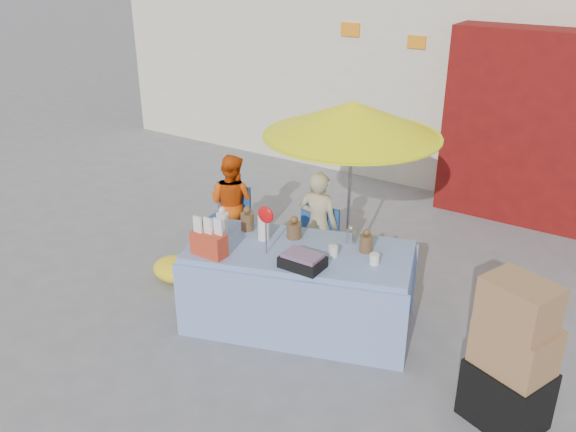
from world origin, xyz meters
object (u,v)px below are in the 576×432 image
Objects in this scene: vendor_orange at (232,203)px; vendor_beige at (318,225)px; umbrella at (353,119)px; market_table at (298,286)px; chair_right at (311,260)px; chair_left at (226,234)px; box_stack at (512,360)px.

vendor_beige is at bearing 175.12° from vendor_orange.
market_table is at bearing -87.70° from umbrella.
market_table is 1.04m from vendor_beige.
vendor_beige reaches higher than chair_right.
chair_left is 0.68× the size of vendor_orange.
box_stack reaches higher than vendor_beige.
umbrella reaches higher than chair_left.
chair_right is 0.65× the size of box_stack.
box_stack is at bearing -32.06° from umbrella.
umbrella is (1.55, 0.28, 1.64)m from chair_left.
box_stack is at bearing -25.36° from market_table.
chair_left is 3.91m from box_stack.
vendor_orange is 0.96× the size of box_stack.
chair_right is 2.74m from box_stack.
chair_left is 1.25m from chair_right.
vendor_orange is at bearing 161.90° from box_stack.
market_table is 2.88× the size of chair_right.
market_table is 1.81m from chair_left.
chair_right is at bearing 94.34° from market_table.
umbrella reaches higher than chair_right.
chair_right is at bearing -136.67° from umbrella.
umbrella is at bearing 38.45° from chair_right.
vendor_beige is at bearing 84.54° from chair_right.
chair_left and chair_right have the same top height.
box_stack reaches higher than vendor_orange.
vendor_orange is (-1.59, 0.96, 0.19)m from market_table.
box_stack is at bearing -21.10° from chair_left.
umbrella is at bearing 5.50° from chair_left.
vendor_beige is at bearing 153.86° from box_stack.
box_stack is (2.15, -0.26, 0.16)m from market_table.
box_stack is (3.74, -1.22, -0.03)m from vendor_orange.
market_table is 1.83m from umbrella.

